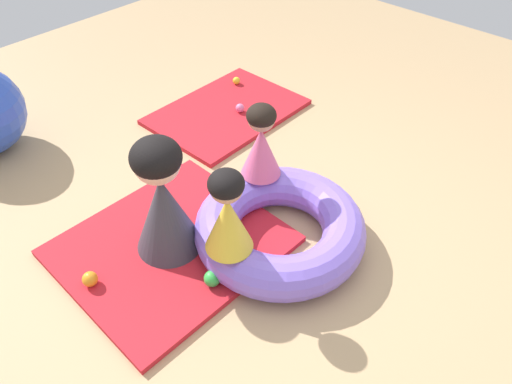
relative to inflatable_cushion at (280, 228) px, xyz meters
The scene contains 12 objects.
ground_plane 0.15m from the inflatable_cushion, 143.31° to the right, with size 8.00×8.00×0.00m, color tan.
gym_mat_near_left 1.55m from the inflatable_cushion, 57.64° to the left, with size 1.23×0.88×0.04m, color red.
gym_mat_far_right 0.69m from the inflatable_cushion, 136.59° to the left, with size 1.27×1.13×0.04m, color red.
inflatable_cushion is the anchor object (origin of this frame).
child_in_pink 0.55m from the inflatable_cushion, 59.63° to the left, with size 0.36×0.36×0.51m.
child_in_yellow 0.56m from the inflatable_cushion, behind, with size 0.38×0.38×0.53m.
adult_seated 0.74m from the inflatable_cushion, 136.59° to the left, with size 0.50×0.50×0.79m.
play_ball_pink 1.49m from the inflatable_cushion, 53.70° to the left, with size 0.07×0.07×0.07m, color pink.
play_ball_green 0.53m from the inflatable_cushion, behind, with size 0.10×0.10×0.10m, color green.
play_ball_orange 1.15m from the inflatable_cushion, 150.89° to the left, with size 0.09×0.09×0.09m, color orange.
play_ball_yellow 1.96m from the inflatable_cushion, 52.38° to the left, with size 0.07×0.07×0.07m, color yellow.
play_ball_red 0.36m from the inflatable_cushion, 107.14° to the left, with size 0.07×0.07×0.07m, color red.
Camera 1 is at (-1.60, -1.29, 2.32)m, focal length 34.72 mm.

